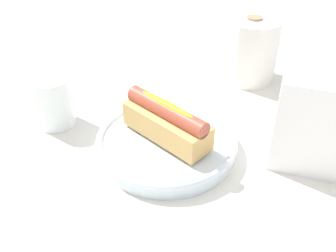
# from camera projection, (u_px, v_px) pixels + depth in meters

# --- Properties ---
(ground_plane) EXTENTS (2.40, 2.40, 0.00)m
(ground_plane) POSITION_uv_depth(u_px,v_px,m) (164.00, 154.00, 0.62)
(ground_plane) COLOR silver
(serving_bowl) EXTENTS (0.23, 0.23, 0.03)m
(serving_bowl) POSITION_uv_depth(u_px,v_px,m) (168.00, 143.00, 0.62)
(serving_bowl) COLOR silver
(serving_bowl) RESTS_ON ground_plane
(hotdog_front) EXTENTS (0.16, 0.09, 0.06)m
(hotdog_front) POSITION_uv_depth(u_px,v_px,m) (168.00, 122.00, 0.59)
(hotdog_front) COLOR tan
(hotdog_front) RESTS_ON serving_bowl
(water_glass) EXTENTS (0.07, 0.07, 0.09)m
(water_glass) POSITION_uv_depth(u_px,v_px,m) (53.00, 104.00, 0.67)
(water_glass) COLOR white
(water_glass) RESTS_ON ground_plane
(paper_towel_roll) EXTENTS (0.11, 0.11, 0.13)m
(paper_towel_roll) POSITION_uv_depth(u_px,v_px,m) (250.00, 50.00, 0.79)
(paper_towel_roll) COLOR white
(paper_towel_roll) RESTS_ON ground_plane
(napkin_box) EXTENTS (0.12, 0.06, 0.15)m
(napkin_box) POSITION_uv_depth(u_px,v_px,m) (314.00, 129.00, 0.55)
(napkin_box) COLOR white
(napkin_box) RESTS_ON ground_plane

